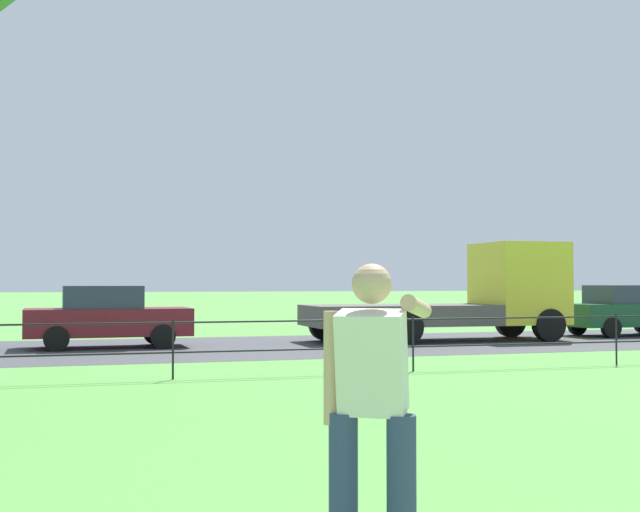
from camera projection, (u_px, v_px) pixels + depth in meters
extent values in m
cube|color=#424247|center=(226.00, 347.00, 21.06)|extent=(80.00, 7.70, 0.01)
cylinder|color=black|center=(173.00, 350.00, 14.02)|extent=(0.04, 0.04, 1.00)
cylinder|color=black|center=(413.00, 344.00, 15.29)|extent=(0.04, 0.04, 1.00)
cylinder|color=black|center=(616.00, 339.00, 16.57)|extent=(0.04, 0.04, 1.00)
cylinder|color=black|center=(298.00, 350.00, 14.65)|extent=(39.13, 0.03, 0.03)
cylinder|color=black|center=(298.00, 321.00, 14.67)|extent=(39.13, 0.03, 0.03)
cylinder|color=navy|center=(343.00, 496.00, 4.57)|extent=(0.16, 0.16, 0.91)
cylinder|color=navy|center=(402.00, 500.00, 4.48)|extent=(0.16, 0.16, 0.91)
cube|color=silver|center=(372.00, 363.00, 4.55)|extent=(0.47, 0.45, 0.58)
sphere|color=tan|center=(372.00, 284.00, 4.56)|extent=(0.22, 0.22, 0.22)
cylinder|color=tan|center=(417.00, 307.00, 4.80)|extent=(0.41, 0.58, 0.15)
cylinder|color=tan|center=(332.00, 368.00, 4.61)|extent=(0.09, 0.09, 0.62)
cube|color=maroon|center=(109.00, 322.00, 20.86)|extent=(4.02, 1.75, 0.68)
cube|color=#2D3847|center=(103.00, 297.00, 20.83)|extent=(1.92, 1.55, 0.56)
cylinder|color=black|center=(155.00, 333.00, 22.00)|extent=(0.60, 0.21, 0.60)
cylinder|color=black|center=(163.00, 337.00, 20.46)|extent=(0.60, 0.21, 0.60)
cylinder|color=black|center=(56.00, 335.00, 21.24)|extent=(0.60, 0.21, 0.60)
cylinder|color=black|center=(56.00, 339.00, 19.70)|extent=(0.60, 0.21, 0.60)
cube|color=yellow|center=(519.00, 283.00, 24.01)|extent=(2.12, 2.32, 2.30)
cube|color=#283342|center=(546.00, 271.00, 24.27)|extent=(0.14, 1.84, 0.87)
cube|color=#56514C|center=(400.00, 315.00, 22.94)|extent=(5.22, 2.36, 0.56)
cylinder|color=black|center=(510.00, 322.00, 25.07)|extent=(0.90, 0.31, 0.90)
cylinder|color=black|center=(549.00, 325.00, 23.04)|extent=(0.90, 0.31, 0.90)
cylinder|color=black|center=(378.00, 324.00, 23.88)|extent=(0.90, 0.31, 0.90)
cylinder|color=black|center=(406.00, 327.00, 21.85)|extent=(0.90, 0.31, 0.90)
cylinder|color=black|center=(325.00, 324.00, 23.44)|extent=(0.90, 0.31, 0.90)
cylinder|color=black|center=(349.00, 328.00, 21.41)|extent=(0.90, 0.31, 0.90)
cube|color=#194C2D|center=(628.00, 315.00, 25.65)|extent=(4.05, 1.82, 0.68)
cube|color=#2D3847|center=(623.00, 294.00, 25.62)|extent=(1.95, 1.58, 0.56)
cylinder|color=black|center=(577.00, 325.00, 26.00)|extent=(0.61, 0.22, 0.60)
cylinder|color=black|center=(611.00, 328.00, 24.47)|extent=(0.61, 0.22, 0.60)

